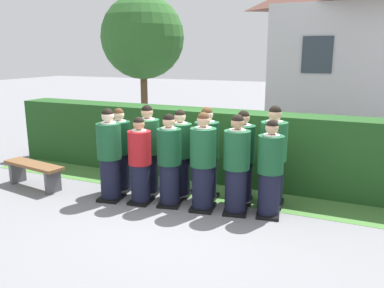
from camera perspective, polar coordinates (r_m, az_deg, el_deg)
ground_plane at (r=6.82m, az=-0.84°, el=-9.05°), size 60.00×60.00×0.00m
student_front_row_0 at (r=7.07m, az=-11.86°, el=-1.85°), size 0.44×0.52×1.65m
student_in_red_blazer at (r=6.84m, az=-7.56°, el=-2.70°), size 0.40×0.47×1.52m
student_front_row_2 at (r=6.68m, az=-3.30°, el=-2.68°), size 0.46×0.54×1.59m
student_front_row_3 at (r=6.47m, az=1.62°, el=-2.93°), size 0.45×0.53×1.65m
student_front_row_4 at (r=6.38m, az=6.47°, el=-3.32°), size 0.46×0.55×1.63m
student_front_row_5 at (r=6.34m, az=11.25°, el=-3.88°), size 0.44×0.53×1.57m
student_rear_row_0 at (r=7.49m, az=-10.38°, el=-1.15°), size 0.41×0.52×1.59m
student_rear_row_1 at (r=7.26m, az=-6.40°, el=-1.18°), size 0.46×0.54×1.66m
student_rear_row_2 at (r=7.10m, az=-1.71°, el=-1.67°), size 0.43×0.53×1.60m
student_rear_row_3 at (r=6.94m, az=2.12°, el=-1.76°), size 0.43×0.51×1.67m
student_rear_row_4 at (r=6.85m, az=7.31°, el=-2.21°), size 0.46×0.55×1.63m
student_rear_row_5 at (r=6.79m, az=11.65°, el=-2.09°), size 0.45×0.56×1.73m
hedge at (r=8.05m, az=4.01°, el=-0.23°), size 9.81×0.70×1.44m
school_building_main at (r=14.61m, az=23.80°, el=13.49°), size 5.95×4.08×5.74m
oak_tree_left at (r=13.91m, az=-7.17°, el=15.09°), size 2.83×2.83×4.50m
wooden_bench at (r=8.25m, az=-21.96°, el=-3.51°), size 1.44×0.58×0.48m
lawn_strip at (r=7.53m, az=1.83°, el=-6.84°), size 9.81×0.90×0.01m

